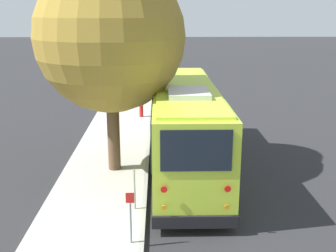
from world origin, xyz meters
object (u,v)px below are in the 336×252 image
object	(u,v)px
fire_hydrant	(141,110)
street_tree	(110,26)
shuttle_bus	(185,123)
parked_sedan_maroon	(167,67)
parked_sedan_gray	(164,77)
parked_sedan_tan	(167,94)
parked_sedan_black	(162,59)
sign_post_far	(135,189)
sign_post_near	(130,217)

from	to	relation	value
fire_hydrant	street_tree	bearing A→B (deg)	174.82
street_tree	fire_hydrant	bearing A→B (deg)	-5.18
shuttle_bus	street_tree	size ratio (longest dim) A/B	1.24
parked_sedan_maroon	fire_hydrant	size ratio (longest dim) A/B	5.11
parked_sedan_gray	parked_sedan_maroon	world-z (taller)	parked_sedan_maroon
parked_sedan_tan	shuttle_bus	bearing A→B (deg)	-176.85
parked_sedan_gray	parked_sedan_black	distance (m)	12.33
sign_post_far	fire_hydrant	distance (m)	11.46
sign_post_near	fire_hydrant	size ratio (longest dim) A/B	1.75
parked_sedan_tan	fire_hydrant	distance (m)	4.70
parked_sedan_maroon	fire_hydrant	world-z (taller)	parked_sedan_maroon
sign_post_near	parked_sedan_gray	bearing A→B (deg)	-2.82
shuttle_bus	sign_post_far	size ratio (longest dim) A/B	8.09
street_tree	sign_post_far	distance (m)	5.95
parked_sedan_tan	parked_sedan_gray	bearing A→B (deg)	1.54
parked_sedan_tan	fire_hydrant	xyz separation A→B (m)	(-4.44, 1.54, -0.03)
street_tree	parked_sedan_gray	bearing A→B (deg)	-6.36
parked_sedan_maroon	shuttle_bus	bearing A→B (deg)	179.57
sign_post_near	parked_sedan_tan	bearing A→B (deg)	-4.17
parked_sedan_maroon	street_tree	size ratio (longest dim) A/B	0.49
sign_post_near	fire_hydrant	distance (m)	13.40
sign_post_far	fire_hydrant	bearing A→B (deg)	1.18
parked_sedan_black	sign_post_far	bearing A→B (deg)	-179.17
parked_sedan_black	street_tree	size ratio (longest dim) A/B	0.52
street_tree	fire_hydrant	size ratio (longest dim) A/B	10.43
parked_sedan_gray	street_tree	bearing A→B (deg)	176.87
parked_sedan_black	sign_post_far	distance (m)	35.57
parked_sedan_gray	sign_post_near	distance (m)	25.19
shuttle_bus	parked_sedan_maroon	size ratio (longest dim) A/B	2.53
street_tree	fire_hydrant	distance (m)	9.35
parked_sedan_maroon	sign_post_near	distance (m)	30.92
sign_post_far	shuttle_bus	bearing A→B (deg)	-24.94
shuttle_bus	fire_hydrant	bearing A→B (deg)	14.52
shuttle_bus	sign_post_far	world-z (taller)	shuttle_bus
parked_sedan_tan	street_tree	bearing A→B (deg)	170.73
street_tree	sign_post_far	xyz separation A→B (m)	(-3.55, -0.95, -4.68)
parked_sedan_black	sign_post_far	size ratio (longest dim) A/B	3.42
sign_post_near	sign_post_far	distance (m)	1.94
parked_sedan_tan	sign_post_near	bearing A→B (deg)	176.90
parked_sedan_gray	street_tree	distance (m)	20.38
fire_hydrant	shuttle_bus	bearing A→B (deg)	-165.63
parked_sedan_gray	sign_post_near	xyz separation A→B (m)	(-25.16, 1.24, 0.28)
parked_sedan_tan	sign_post_far	bearing A→B (deg)	176.40
shuttle_bus	sign_post_far	distance (m)	4.26
parked_sedan_tan	sign_post_far	distance (m)	15.95
parked_sedan_black	sign_post_near	xyz separation A→B (m)	(-37.49, 1.18, 0.27)
parked_sedan_gray	parked_sedan_tan	bearing A→B (deg)	-176.30
parked_sedan_tan	street_tree	distance (m)	13.48
shuttle_bus	parked_sedan_tan	size ratio (longest dim) A/B	2.48
sign_post_far	fire_hydrant	xyz separation A→B (m)	(11.46, 0.24, -0.25)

